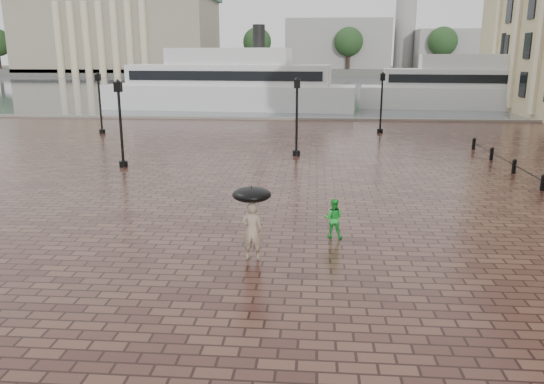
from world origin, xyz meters
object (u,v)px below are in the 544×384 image
(child_pedestrian, at_px, (333,218))
(adult_pedestrian, at_px, (252,231))
(ferry_near, at_px, (230,84))
(ferry_far, at_px, (474,87))
(street_lamps, at_px, (229,109))

(child_pedestrian, bearing_deg, adult_pedestrian, 45.73)
(adult_pedestrian, bearing_deg, ferry_near, -79.53)
(ferry_near, bearing_deg, adult_pedestrian, -75.37)
(adult_pedestrian, distance_m, ferry_far, 50.43)
(street_lamps, distance_m, adult_pedestrian, 20.41)
(ferry_far, bearing_deg, adult_pedestrian, -106.10)
(child_pedestrian, relative_size, ferry_far, 0.05)
(street_lamps, distance_m, ferry_near, 24.21)
(street_lamps, height_order, adult_pedestrian, street_lamps)
(adult_pedestrian, bearing_deg, street_lamps, -78.50)
(street_lamps, bearing_deg, child_pedestrian, -70.87)
(street_lamps, xyz_separation_m, ferry_near, (-3.78, 23.91, 0.34))
(street_lamps, xyz_separation_m, adult_pedestrian, (3.85, -19.99, -1.48))
(street_lamps, xyz_separation_m, child_pedestrian, (6.22, -17.93, -1.68))
(adult_pedestrian, height_order, ferry_far, ferry_far)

